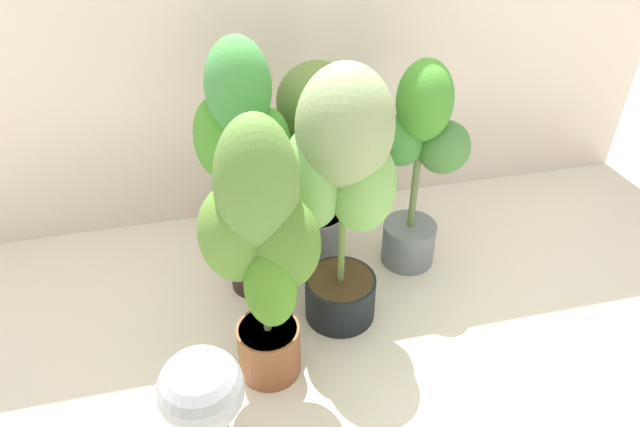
{
  "coord_description": "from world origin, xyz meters",
  "views": [
    {
      "loc": [
        -0.43,
        -1.33,
        1.56
      ],
      "look_at": [
        -0.07,
        0.25,
        0.37
      ],
      "focal_mm": 32.38,
      "sensor_mm": 36.0,
      "label": 1
    }
  ],
  "objects_px": {
    "potted_plant_front_left": "(261,244)",
    "floor_fan": "(202,394)",
    "potted_plant_back_right": "(420,157)",
    "potted_plant_center": "(341,181)",
    "potted_plant_back_left": "(242,150)",
    "potted_plant_back_center": "(312,149)"
  },
  "relations": [
    {
      "from": "potted_plant_back_left",
      "to": "potted_plant_back_right",
      "type": "height_order",
      "value": "potted_plant_back_left"
    },
    {
      "from": "floor_fan",
      "to": "potted_plant_back_left",
      "type": "bearing_deg",
      "value": 116.96
    },
    {
      "from": "potted_plant_center",
      "to": "potted_plant_front_left",
      "type": "bearing_deg",
      "value": -144.57
    },
    {
      "from": "potted_plant_back_right",
      "to": "potted_plant_center",
      "type": "bearing_deg",
      "value": -147.21
    },
    {
      "from": "potted_plant_front_left",
      "to": "potted_plant_back_right",
      "type": "height_order",
      "value": "potted_plant_front_left"
    },
    {
      "from": "potted_plant_front_left",
      "to": "potted_plant_center",
      "type": "relative_size",
      "value": 0.97
    },
    {
      "from": "potted_plant_back_left",
      "to": "potted_plant_center",
      "type": "distance_m",
      "value": 0.36
    },
    {
      "from": "floor_fan",
      "to": "potted_plant_back_right",
      "type": "bearing_deg",
      "value": 83.38
    },
    {
      "from": "potted_plant_front_left",
      "to": "floor_fan",
      "type": "distance_m",
      "value": 0.42
    },
    {
      "from": "floor_fan",
      "to": "potted_plant_center",
      "type": "bearing_deg",
      "value": 87.59
    },
    {
      "from": "potted_plant_back_left",
      "to": "floor_fan",
      "type": "bearing_deg",
      "value": -106.99
    },
    {
      "from": "potted_plant_back_center",
      "to": "floor_fan",
      "type": "height_order",
      "value": "potted_plant_back_center"
    },
    {
      "from": "potted_plant_front_left",
      "to": "floor_fan",
      "type": "height_order",
      "value": "potted_plant_front_left"
    },
    {
      "from": "potted_plant_back_left",
      "to": "potted_plant_back_center",
      "type": "bearing_deg",
      "value": 26.97
    },
    {
      "from": "potted_plant_front_left",
      "to": "potted_plant_back_right",
      "type": "distance_m",
      "value": 0.78
    },
    {
      "from": "potted_plant_back_center",
      "to": "potted_plant_back_right",
      "type": "bearing_deg",
      "value": -19.43
    },
    {
      "from": "potted_plant_center",
      "to": "potted_plant_back_right",
      "type": "distance_m",
      "value": 0.44
    },
    {
      "from": "potted_plant_center",
      "to": "floor_fan",
      "type": "distance_m",
      "value": 0.74
    },
    {
      "from": "potted_plant_front_left",
      "to": "floor_fan",
      "type": "bearing_deg",
      "value": -127.98
    },
    {
      "from": "potted_plant_back_right",
      "to": "potted_plant_back_center",
      "type": "relative_size",
      "value": 1.04
    },
    {
      "from": "potted_plant_center",
      "to": "potted_plant_back_center",
      "type": "xyz_separation_m",
      "value": [
        -0.01,
        0.37,
        -0.09
      ]
    },
    {
      "from": "potted_plant_back_center",
      "to": "floor_fan",
      "type": "relative_size",
      "value": 1.97
    }
  ]
}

